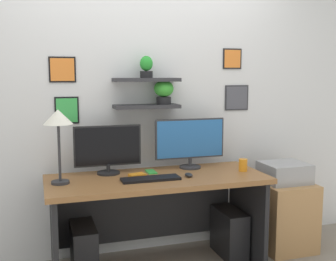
# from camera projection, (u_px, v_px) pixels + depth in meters

# --- Properties ---
(back_wall_assembly) EXTENTS (4.40, 0.24, 2.70)m
(back_wall_assembly) POSITION_uv_depth(u_px,v_px,m) (143.00, 96.00, 3.54)
(back_wall_assembly) COLOR silver
(back_wall_assembly) RESTS_ON ground
(desk) EXTENTS (1.69, 0.68, 0.75)m
(desk) POSITION_uv_depth(u_px,v_px,m) (156.00, 201.00, 3.29)
(desk) COLOR brown
(desk) RESTS_ON ground
(monitor_left) EXTENTS (0.53, 0.18, 0.39)m
(monitor_left) POSITION_uv_depth(u_px,v_px,m) (108.00, 149.00, 3.29)
(monitor_left) COLOR black
(monitor_left) RESTS_ON desk
(monitor_right) EXTENTS (0.60, 0.18, 0.42)m
(monitor_right) POSITION_uv_depth(u_px,v_px,m) (190.00, 141.00, 3.49)
(monitor_right) COLOR #2D2D33
(monitor_right) RESTS_ON desk
(keyboard) EXTENTS (0.44, 0.14, 0.02)m
(keyboard) POSITION_uv_depth(u_px,v_px,m) (151.00, 179.00, 3.11)
(keyboard) COLOR black
(keyboard) RESTS_ON desk
(computer_mouse) EXTENTS (0.06, 0.09, 0.03)m
(computer_mouse) POSITION_uv_depth(u_px,v_px,m) (189.00, 175.00, 3.21)
(computer_mouse) COLOR black
(computer_mouse) RESTS_ON desk
(desk_lamp) EXTENTS (0.21, 0.21, 0.54)m
(desk_lamp) POSITION_uv_depth(u_px,v_px,m) (58.00, 122.00, 2.95)
(desk_lamp) COLOR #2D2D33
(desk_lamp) RESTS_ON desk
(cell_phone) EXTENTS (0.07, 0.14, 0.01)m
(cell_phone) POSITION_uv_depth(u_px,v_px,m) (151.00, 172.00, 3.35)
(cell_phone) COLOR green
(cell_phone) RESTS_ON desk
(pen_cup) EXTENTS (0.07, 0.07, 0.10)m
(pen_cup) POSITION_uv_depth(u_px,v_px,m) (243.00, 165.00, 3.40)
(pen_cup) COLOR orange
(pen_cup) RESTS_ON desk
(scissors_tray) EXTENTS (0.14, 0.11, 0.02)m
(scissors_tray) POSITION_uv_depth(u_px,v_px,m) (137.00, 175.00, 3.21)
(scissors_tray) COLOR orange
(scissors_tray) RESTS_ON desk
(drawer_cabinet) EXTENTS (0.44, 0.50, 0.60)m
(drawer_cabinet) POSITION_uv_depth(u_px,v_px,m) (283.00, 215.00, 3.70)
(drawer_cabinet) COLOR tan
(drawer_cabinet) RESTS_ON ground
(printer) EXTENTS (0.38, 0.34, 0.17)m
(printer) POSITION_uv_depth(u_px,v_px,m) (284.00, 172.00, 3.65)
(printer) COLOR #9E9EA3
(printer) RESTS_ON drawer_cabinet
(computer_tower_left) EXTENTS (0.18, 0.40, 0.39)m
(computer_tower_left) POSITION_uv_depth(u_px,v_px,m) (84.00, 250.00, 3.20)
(computer_tower_left) COLOR black
(computer_tower_left) RESTS_ON ground
(computer_tower_right) EXTENTS (0.18, 0.40, 0.40)m
(computer_tower_right) POSITION_uv_depth(u_px,v_px,m) (229.00, 233.00, 3.54)
(computer_tower_right) COLOR black
(computer_tower_right) RESTS_ON ground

